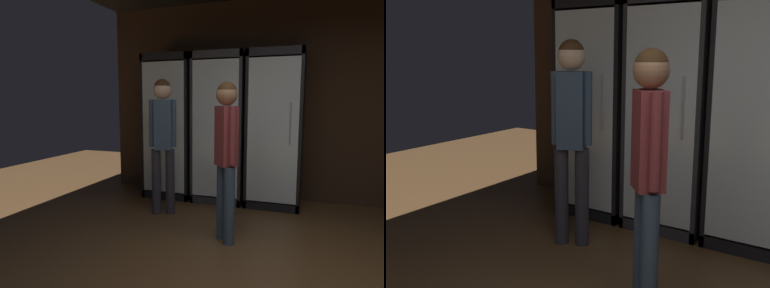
# 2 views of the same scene
# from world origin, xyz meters

# --- Properties ---
(wall_back) EXTENTS (6.00, 0.06, 2.80)m
(wall_back) POSITION_xyz_m (0.00, 3.03, 1.40)
(wall_back) COLOR #382619
(wall_back) RESTS_ON ground
(cooler_far_left) EXTENTS (0.70, 0.65, 2.04)m
(cooler_far_left) POSITION_xyz_m (-1.91, 2.72, 1.00)
(cooler_far_left) COLOR black
(cooler_far_left) RESTS_ON ground
(cooler_left) EXTENTS (0.70, 0.65, 2.04)m
(cooler_left) POSITION_xyz_m (-1.17, 2.72, 1.01)
(cooler_left) COLOR #2B2B30
(cooler_left) RESTS_ON ground
(cooler_center) EXTENTS (0.70, 0.65, 2.04)m
(cooler_center) POSITION_xyz_m (-0.43, 2.72, 1.00)
(cooler_center) COLOR black
(cooler_center) RESTS_ON ground
(shopper_near) EXTENTS (0.31, 0.24, 1.65)m
(shopper_near) POSITION_xyz_m (-1.68, 1.84, 1.01)
(shopper_near) COLOR #2D2D38
(shopper_near) RESTS_ON ground
(shopper_far) EXTENTS (0.25, 0.26, 1.58)m
(shopper_far) POSITION_xyz_m (-0.75, 1.29, 0.97)
(shopper_far) COLOR #384C66
(shopper_far) RESTS_ON ground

